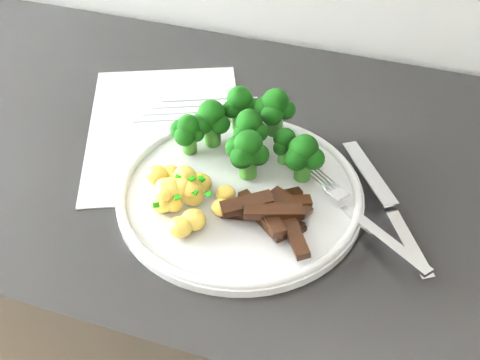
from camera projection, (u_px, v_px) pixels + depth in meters
recipe_paper at (165, 128)px, 0.85m from camera, size 0.32×0.36×0.00m
plate at (240, 193)px, 0.75m from camera, size 0.31×0.31×0.02m
broccoli at (249, 129)px, 0.77m from camera, size 0.21×0.14×0.08m
potatoes at (184, 192)px, 0.72m from camera, size 0.12×0.11×0.04m
beef_strips at (272, 213)px, 0.70m from camera, size 0.12×0.12×0.03m
fork at (367, 222)px, 0.70m from camera, size 0.17×0.14×0.02m
knife at (395, 221)px, 0.71m from camera, size 0.14×0.21×0.03m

